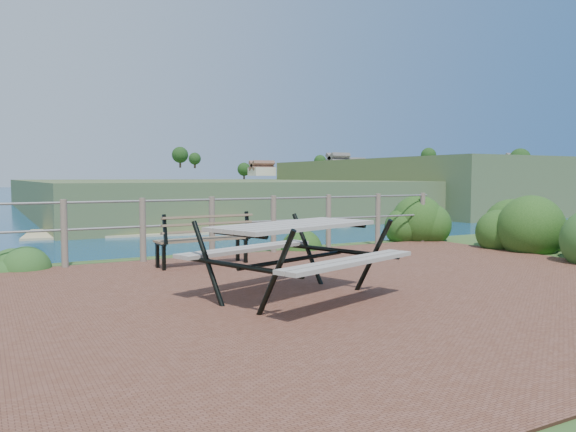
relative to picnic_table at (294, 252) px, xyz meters
name	(u,v)px	position (x,y,z in m)	size (l,w,h in m)	color
ground	(319,295)	(0.36, 0.07, -0.52)	(10.00, 7.00, 0.12)	brown
safety_railing	(212,223)	(0.36, 3.42, 0.05)	(9.40, 0.10, 1.00)	#6B5B4C
distant_bay	(402,183)	(173.43, 202.67, -2.05)	(290.00, 232.36, 24.00)	#3F592C
picnic_table	(294,252)	(0.00, 0.00, 0.00)	(2.09, 1.61, 0.82)	#A39D92
park_bench	(203,231)	(-0.09, 2.62, 0.01)	(1.44, 0.45, 0.80)	brown
shrub_right_front	(521,250)	(5.76, 1.64, -0.52)	(1.23, 1.23, 1.76)	#1A4114
shrub_right_edge	(418,241)	(5.09, 3.68, -0.52)	(1.19, 1.19, 1.69)	#1A4114
shrub_lip_west	(20,269)	(-2.52, 3.72, -0.52)	(0.75, 0.75, 0.49)	#2E5A21
shrub_lip_east	(303,248)	(2.30, 3.75, -0.52)	(0.81, 0.81, 0.57)	#1A4114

